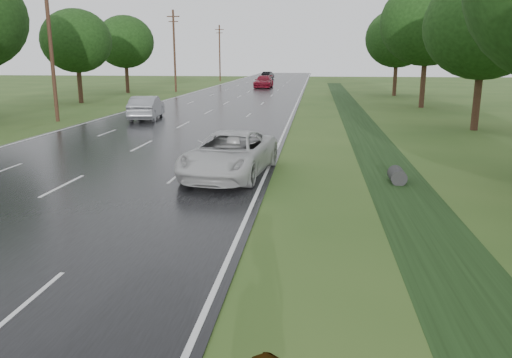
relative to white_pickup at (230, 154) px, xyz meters
name	(u,v)px	position (x,y,z in m)	size (l,w,h in m)	color
road	(235,99)	(-5.44, 34.72, -0.82)	(14.00, 180.00, 0.04)	black
edge_stripe_east	(299,99)	(1.31, 34.72, -0.80)	(0.12, 180.00, 0.01)	silver
edge_stripe_west	(173,98)	(-12.19, 34.72, -0.80)	(0.12, 180.00, 0.01)	silver
center_line	(235,99)	(-5.44, 34.72, -0.80)	(0.12, 180.00, 0.01)	silver
drainage_ditch	(371,141)	(6.06, 8.42, -0.80)	(2.20, 120.00, 0.56)	black
utility_pole_mid	(51,44)	(-14.64, 14.72, 4.36)	(1.60, 0.26, 10.00)	#3C2518
utility_pole_far	(174,50)	(-14.64, 44.72, 4.36)	(1.60, 0.26, 10.00)	#3C2518
utility_pole_distant	(220,52)	(-14.64, 74.72, 4.36)	(1.60, 0.26, 10.00)	#3C2518
tree_east_c	(485,25)	(12.76, 13.72, 5.29)	(7.00, 7.00, 9.29)	#3C2518
tree_east_d	(428,23)	(12.36, 27.72, 6.31)	(8.00, 8.00, 10.76)	#3C2518
tree_east_f	(398,38)	(12.06, 41.72, 5.53)	(7.20, 7.20, 9.62)	#3C2518
tree_west_d	(76,41)	(-19.64, 28.72, 4.98)	(6.60, 6.60, 8.80)	#3C2518
tree_west_f	(125,42)	(-20.24, 42.72, 5.29)	(7.00, 7.00, 9.29)	#3C2518
white_pickup	(230,154)	(0.00, 0.00, 0.00)	(2.66, 5.76, 1.60)	#BBBBBB
silver_sedan	(147,108)	(-8.78, 16.35, 0.02)	(1.74, 5.00, 1.65)	gray
far_car_red	(264,82)	(-4.44, 54.70, 0.06)	(2.40, 5.90, 1.71)	maroon
far_car_dark	(268,75)	(-6.52, 82.71, -0.05)	(1.59, 4.57, 1.51)	black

